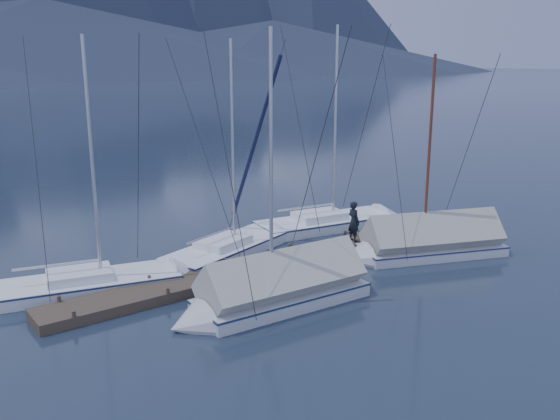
% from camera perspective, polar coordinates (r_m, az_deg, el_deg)
% --- Properties ---
extents(ground, '(1000.00, 1000.00, 0.00)m').
position_cam_1_polar(ground, '(21.11, 3.27, -6.87)').
color(ground, black).
rests_on(ground, ground).
extents(dock, '(18.00, 1.50, 0.54)m').
position_cam_1_polar(dock, '(22.55, 0.00, -5.16)').
color(dock, '#382D23').
rests_on(dock, ground).
extents(mooring_posts, '(15.12, 1.52, 0.35)m').
position_cam_1_polar(mooring_posts, '(22.19, -1.04, -4.83)').
color(mooring_posts, '#382D23').
rests_on(mooring_posts, ground).
extents(sailboat_open_left, '(7.24, 3.61, 9.22)m').
position_cam_1_polar(sailboat_open_left, '(21.35, -15.48, -6.69)').
color(sailboat_open_left, silver).
rests_on(sailboat_open_left, ground).
extents(sailboat_open_mid, '(7.24, 4.05, 9.22)m').
position_cam_1_polar(sailboat_open_mid, '(24.65, -3.67, -3.35)').
color(sailboat_open_mid, white).
rests_on(sailboat_open_mid, ground).
extents(sailboat_open_right, '(7.80, 3.53, 9.99)m').
position_cam_1_polar(sailboat_open_right, '(28.11, 6.04, -1.15)').
color(sailboat_open_right, white).
rests_on(sailboat_open_right, ground).
extents(sailboat_covered_near, '(6.96, 4.31, 8.69)m').
position_cam_1_polar(sailboat_covered_near, '(24.22, 13.34, -3.36)').
color(sailboat_covered_near, silver).
rests_on(sailboat_covered_near, ground).
extents(sailboat_covered_far, '(6.78, 2.84, 9.37)m').
position_cam_1_polar(sailboat_covered_far, '(18.76, -1.17, -8.13)').
color(sailboat_covered_far, silver).
rests_on(sailboat_covered_far, ground).
extents(person, '(0.44, 0.64, 1.68)m').
position_cam_1_polar(person, '(24.43, 7.11, -1.10)').
color(person, black).
rests_on(person, dock).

